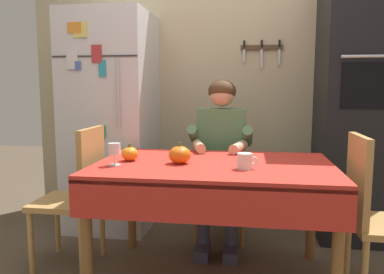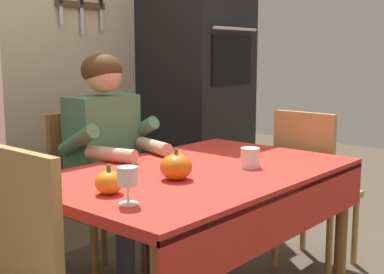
# 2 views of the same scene
# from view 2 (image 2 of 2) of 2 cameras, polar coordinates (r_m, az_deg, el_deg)

# --- Properties ---
(back_wall_assembly) EXTENTS (3.70, 0.13, 2.60)m
(back_wall_assembly) POSITION_cam_2_polar(r_m,az_deg,el_deg) (3.18, -16.45, 9.93)
(back_wall_assembly) COLOR #BCAD89
(back_wall_assembly) RESTS_ON ground
(wall_oven) EXTENTS (0.60, 0.64, 2.10)m
(wall_oven) POSITION_cam_2_polar(r_m,az_deg,el_deg) (3.59, 0.52, 6.20)
(wall_oven) COLOR black
(wall_oven) RESTS_ON ground
(dining_table) EXTENTS (1.40, 0.90, 0.74)m
(dining_table) POSITION_cam_2_polar(r_m,az_deg,el_deg) (2.26, 1.11, -5.78)
(dining_table) COLOR brown
(dining_table) RESTS_ON ground
(chair_behind_person) EXTENTS (0.40, 0.40, 0.93)m
(chair_behind_person) POSITION_cam_2_polar(r_m,az_deg,el_deg) (2.85, -11.37, -5.79)
(chair_behind_person) COLOR #9E6B33
(chair_behind_person) RESTS_ON ground
(seated_person) EXTENTS (0.47, 0.55, 1.25)m
(seated_person) POSITION_cam_2_polar(r_m,az_deg,el_deg) (2.66, -9.02, -1.82)
(seated_person) COLOR #38384C
(seated_person) RESTS_ON ground
(chair_right_side) EXTENTS (0.40, 0.40, 0.93)m
(chair_right_side) POSITION_cam_2_polar(r_m,az_deg,el_deg) (3.00, 13.08, -5.10)
(chair_right_side) COLOR tan
(chair_right_side) RESTS_ON ground
(coffee_mug) EXTENTS (0.11, 0.09, 0.09)m
(coffee_mug) POSITION_cam_2_polar(r_m,az_deg,el_deg) (2.30, 6.51, -2.28)
(coffee_mug) COLOR white
(coffee_mug) RESTS_ON dining_table
(wine_glass) EXTENTS (0.07, 0.07, 0.13)m
(wine_glass) POSITION_cam_2_polar(r_m,az_deg,el_deg) (1.73, -7.15, -4.60)
(wine_glass) COLOR white
(wine_glass) RESTS_ON dining_table
(pumpkin_large) EXTENTS (0.13, 0.13, 0.13)m
(pumpkin_large) POSITION_cam_2_polar(r_m,az_deg,el_deg) (2.07, -1.77, -3.33)
(pumpkin_large) COLOR orange
(pumpkin_large) RESTS_ON dining_table
(pumpkin_medium) EXTENTS (0.10, 0.10, 0.11)m
(pumpkin_medium) POSITION_cam_2_polar(r_m,az_deg,el_deg) (1.88, -9.21, -5.00)
(pumpkin_medium) COLOR orange
(pumpkin_medium) RESTS_ON dining_table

